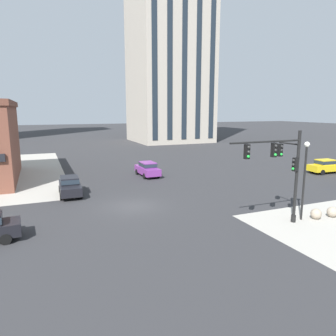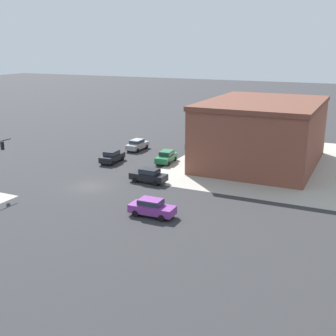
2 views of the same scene
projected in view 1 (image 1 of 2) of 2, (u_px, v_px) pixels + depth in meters
ground_plane at (133, 206)px, 24.80m from camera, size 320.00×320.00×0.00m
traffic_signal_main at (283, 165)px, 20.37m from camera, size 5.52×2.09×6.26m
bollard_sphere_curb_a at (316, 214)px, 21.83m from camera, size 0.75×0.75×0.75m
bollard_sphere_curb_b at (332, 212)px, 22.23m from camera, size 0.75×0.75×0.75m
street_lamp_corner_near at (305, 172)px, 21.16m from camera, size 0.36×0.36×5.48m
car_main_northbound_near at (326, 166)px, 37.84m from camera, size 4.51×2.11×1.68m
car_main_northbound_far at (148, 168)px, 36.05m from camera, size 1.94×4.43×1.68m
car_parked_curb at (70, 185)px, 27.92m from camera, size 1.99×4.45×1.68m
residential_tower_skyline_right at (169, 14)px, 72.87m from camera, size 17.67×17.39×59.60m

